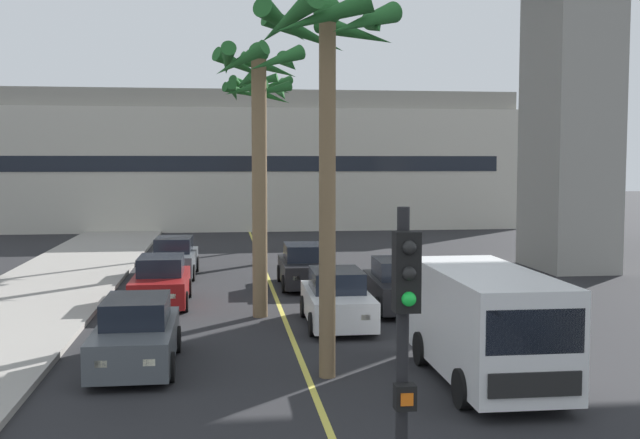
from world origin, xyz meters
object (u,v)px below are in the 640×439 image
(car_queue_third, at_px, (304,267))
(car_queue_fourth, at_px, (161,283))
(palm_tree_mid_median, at_px, (258,126))
(palm_tree_farthest_median, at_px, (328,68))
(car_queue_front, at_px, (136,335))
(traffic_light_median_near, at_px, (404,363))
(car_queue_fifth, at_px, (174,258))
(car_queue_sixth, at_px, (399,286))
(palm_tree_far_median, at_px, (258,112))
(delivery_van, at_px, (486,322))
(car_queue_second, at_px, (337,300))
(palm_tree_near_median, at_px, (261,104))

(car_queue_third, distance_m, car_queue_fourth, 5.78)
(palm_tree_mid_median, height_order, palm_tree_farthest_median, palm_tree_mid_median)
(car_queue_front, distance_m, traffic_light_median_near, 11.21)
(car_queue_fifth, height_order, palm_tree_mid_median, palm_tree_mid_median)
(car_queue_fourth, bearing_deg, car_queue_sixth, -12.94)
(car_queue_third, distance_m, palm_tree_far_median, 7.74)
(car_queue_third, xyz_separation_m, car_queue_fourth, (-4.96, -2.98, 0.00))
(traffic_light_median_near, bearing_deg, palm_tree_mid_median, 90.17)
(delivery_van, bearing_deg, palm_tree_mid_median, 101.22)
(car_queue_fourth, distance_m, car_queue_sixth, 7.61)
(car_queue_fifth, bearing_deg, car_queue_front, -90.05)
(delivery_van, xyz_separation_m, palm_tree_mid_median, (-3.79, 19.11, 4.85))
(car_queue_sixth, height_order, traffic_light_median_near, traffic_light_median_near)
(car_queue_fourth, xyz_separation_m, palm_tree_far_median, (3.04, -2.30, 5.33))
(palm_tree_far_median, bearing_deg, car_queue_third, 70.07)
(palm_tree_farthest_median, bearing_deg, car_queue_third, 86.25)
(car_queue_fifth, xyz_separation_m, traffic_light_median_near, (3.63, -24.19, 1.99))
(car_queue_fifth, height_order, palm_tree_farthest_median, palm_tree_farthest_median)
(car_queue_fifth, height_order, car_queue_sixth, same)
(car_queue_second, distance_m, car_queue_third, 6.77)
(car_queue_fifth, height_order, palm_tree_far_median, palm_tree_far_median)
(palm_tree_far_median, bearing_deg, car_queue_sixth, 7.73)
(car_queue_third, distance_m, palm_tree_mid_median, 8.42)
(palm_tree_farthest_median, bearing_deg, car_queue_front, 162.04)
(car_queue_fourth, distance_m, palm_tree_far_median, 6.55)
(car_queue_fourth, relative_size, delivery_van, 0.78)
(car_queue_third, distance_m, palm_tree_farthest_median, 13.30)
(palm_tree_mid_median, xyz_separation_m, palm_tree_far_median, (-0.54, -11.58, -0.09))
(car_queue_fourth, distance_m, palm_tree_farthest_median, 11.47)
(delivery_van, distance_m, traffic_light_median_near, 9.10)
(car_queue_third, height_order, palm_tree_mid_median, palm_tree_mid_median)
(palm_tree_mid_median, bearing_deg, car_queue_fifth, -138.80)
(car_queue_second, xyz_separation_m, delivery_van, (2.22, -6.05, 0.57))
(car_queue_third, bearing_deg, delivery_van, -79.31)
(car_queue_fifth, distance_m, delivery_van, 17.62)
(car_queue_fourth, xyz_separation_m, delivery_van, (7.37, -9.83, 0.57))
(car_queue_fourth, bearing_deg, car_queue_fifth, 89.67)
(car_queue_front, distance_m, car_queue_sixth, 9.46)
(palm_tree_near_median, bearing_deg, car_queue_fifth, -114.25)
(car_queue_third, xyz_separation_m, traffic_light_median_near, (-1.29, -21.00, 1.99))
(palm_tree_far_median, bearing_deg, car_queue_front, -119.63)
(car_queue_fourth, xyz_separation_m, palm_tree_mid_median, (3.58, 9.28, 5.42))
(car_queue_sixth, distance_m, palm_tree_farthest_median, 9.85)
(traffic_light_median_near, bearing_deg, car_queue_fifth, 98.53)
(car_queue_fourth, relative_size, car_queue_sixth, 0.99)
(car_queue_second, distance_m, traffic_light_median_near, 14.45)
(car_queue_front, relative_size, car_queue_sixth, 0.99)
(car_queue_fourth, bearing_deg, car_queue_front, -89.82)
(delivery_van, bearing_deg, car_queue_third, 100.69)
(car_queue_sixth, bearing_deg, car_queue_front, -141.41)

